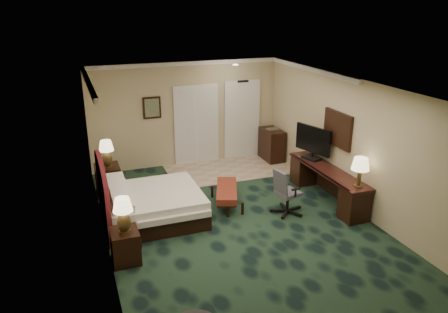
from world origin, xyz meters
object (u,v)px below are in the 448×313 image
object	(u,v)px
nightstand_far	(108,180)
desk_chair	(288,191)
lamp_near	(123,215)
desk	(327,184)
minibar	(272,145)
tv	(313,143)
lamp_far	(107,154)
bed	(155,205)
bed_bench	(227,197)
nightstand_near	(125,246)

from	to	relation	value
nightstand_far	desk_chair	bearing A→B (deg)	-34.07
lamp_near	desk	world-z (taller)	lamp_near
minibar	tv	bearing A→B (deg)	-90.07
lamp_far	desk_chair	world-z (taller)	lamp_far
bed	lamp_near	size ratio (longest dim) A/B	3.00
lamp_near	minibar	distance (m)	5.80
nightstand_far	bed_bench	world-z (taller)	nightstand_far
nightstand_near	tv	bearing A→B (deg)	19.63
lamp_far	desk_chair	bearing A→B (deg)	-33.62
bed	bed_bench	size ratio (longest dim) A/B	1.52
desk	nightstand_near	bearing A→B (deg)	-168.46
lamp_far	bed	bearing A→B (deg)	-64.97
nightstand_far	lamp_far	size ratio (longest dim) A/B	1.08
tv	bed	bearing A→B (deg)	167.72
nightstand_far	desk	xyz separation A→B (m)	(4.43, -1.98, 0.03)
nightstand_near	minibar	xyz separation A→B (m)	(4.48, 3.64, 0.15)
minibar	lamp_far	bearing A→B (deg)	-169.76
desk	lamp_near	bearing A→B (deg)	-168.07
bed_bench	tv	bearing A→B (deg)	26.09
bed_bench	lamp_far	bearing A→B (deg)	168.02
bed	lamp_far	bearing A→B (deg)	115.03
bed_bench	bed	bearing A→B (deg)	-156.79
nightstand_far	lamp_near	bearing A→B (deg)	-90.58
bed	tv	world-z (taller)	tv
desk	minibar	world-z (taller)	minibar
lamp_far	tv	distance (m)	4.59
lamp_far	bed_bench	distance (m)	2.80
lamp_near	minibar	world-z (taller)	lamp_near
bed	nightstand_far	size ratio (longest dim) A/B	2.77
desk	minibar	bearing A→B (deg)	89.74
nightstand_far	nightstand_near	bearing A→B (deg)	-90.76
desk	desk_chair	size ratio (longest dim) A/B	2.55
bed	desk	world-z (taller)	desk
desk	desk_chair	xyz separation A→B (m)	(-1.09, -0.27, 0.13)
minibar	nightstand_near	bearing A→B (deg)	-140.87
nightstand_near	nightstand_far	distance (m)	2.90
nightstand_near	nightstand_far	xyz separation A→B (m)	(0.04, 2.90, 0.05)
nightstand_far	lamp_far	distance (m)	0.64
bed_bench	desk	distance (m)	2.20
nightstand_near	minibar	world-z (taller)	minibar
bed	lamp_near	xyz separation A→B (m)	(-0.76, -1.35, 0.58)
lamp_far	minibar	bearing A→B (deg)	10.24
lamp_far	minibar	size ratio (longest dim) A/B	0.71
lamp_near	desk_chair	size ratio (longest dim) A/B	0.63
nightstand_near	bed_bench	world-z (taller)	nightstand_near
tv	nightstand_far	bearing A→B (deg)	147.20
bed	desk	xyz separation A→B (m)	(3.70, -0.41, 0.07)
bed_bench	desk	bearing A→B (deg)	8.02
nightstand_near	desk	bearing A→B (deg)	11.54
desk_chair	minibar	world-z (taller)	desk_chair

